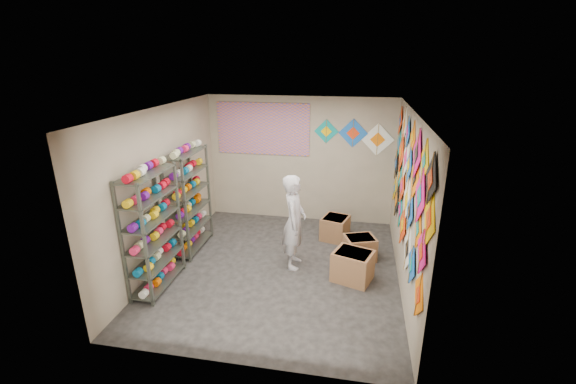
% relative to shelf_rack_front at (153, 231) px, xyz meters
% --- Properties ---
extents(ground, '(4.50, 4.50, 0.00)m').
position_rel_shelf_rack_front_xyz_m(ground, '(1.78, 0.85, -0.95)').
color(ground, black).
extents(room_walls, '(4.50, 4.50, 4.50)m').
position_rel_shelf_rack_front_xyz_m(room_walls, '(1.78, 0.85, 0.69)').
color(room_walls, tan).
rests_on(room_walls, ground).
extents(shelf_rack_front, '(0.40, 1.10, 1.90)m').
position_rel_shelf_rack_front_xyz_m(shelf_rack_front, '(0.00, 0.00, 0.00)').
color(shelf_rack_front, '#4C5147').
rests_on(shelf_rack_front, ground).
extents(shelf_rack_back, '(0.40, 1.10, 1.90)m').
position_rel_shelf_rack_front_xyz_m(shelf_rack_back, '(0.00, 1.30, 0.00)').
color(shelf_rack_back, '#4C5147').
rests_on(shelf_rack_back, ground).
extents(string_spools, '(0.12, 2.36, 0.12)m').
position_rel_shelf_rack_front_xyz_m(string_spools, '(-0.00, 0.65, 0.10)').
color(string_spools, '#FF275C').
rests_on(string_spools, ground).
extents(kite_wall_display, '(0.06, 4.31, 2.10)m').
position_rel_shelf_rack_front_xyz_m(kite_wall_display, '(3.76, 0.86, 0.70)').
color(kite_wall_display, orange).
rests_on(kite_wall_display, room_walls).
extents(back_wall_kites, '(1.64, 0.02, 0.75)m').
position_rel_shelf_rack_front_xyz_m(back_wall_kites, '(2.96, 3.09, 0.98)').
color(back_wall_kites, '#098D89').
rests_on(back_wall_kites, room_walls).
extents(poster, '(2.00, 0.01, 1.10)m').
position_rel_shelf_rack_front_xyz_m(poster, '(0.98, 3.08, 1.05)').
color(poster, '#6A53B5').
rests_on(poster, room_walls).
extents(shopkeeper, '(0.63, 0.44, 1.65)m').
position_rel_shelf_rack_front_xyz_m(shopkeeper, '(2.01, 1.01, -0.13)').
color(shopkeeper, beige).
rests_on(shopkeeper, ground).
extents(carton_a, '(0.73, 0.66, 0.50)m').
position_rel_shelf_rack_front_xyz_m(carton_a, '(3.03, 0.72, -0.70)').
color(carton_a, brown).
rests_on(carton_a, ground).
extents(carton_b, '(0.64, 0.58, 0.43)m').
position_rel_shelf_rack_front_xyz_m(carton_b, '(3.13, 1.44, -0.74)').
color(carton_b, brown).
rests_on(carton_b, ground).
extents(carton_c, '(0.60, 0.63, 0.46)m').
position_rel_shelf_rack_front_xyz_m(carton_c, '(2.64, 2.19, -0.72)').
color(carton_c, brown).
rests_on(carton_c, ground).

